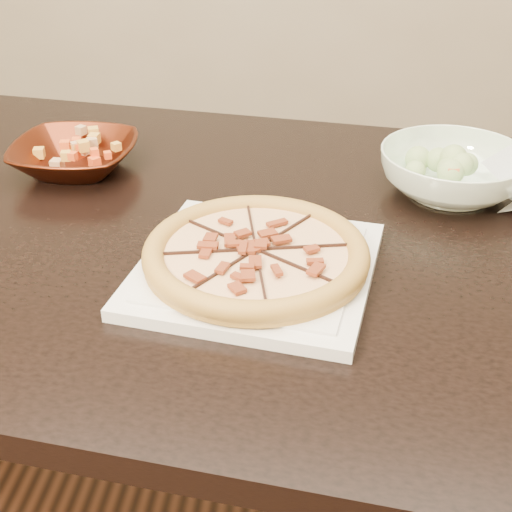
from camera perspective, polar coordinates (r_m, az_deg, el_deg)
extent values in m
cube|color=black|center=(1.13, -5.13, 1.89)|extent=(1.61, 1.15, 0.04)
cube|color=white|center=(0.98, 0.00, -1.05)|extent=(0.36, 0.36, 0.02)
cube|color=white|center=(0.98, 0.00, -0.50)|extent=(0.31, 0.31, 0.00)
cylinder|color=#BF903A|center=(0.97, 0.00, -0.10)|extent=(0.31, 0.31, 0.01)
torus|color=#BF903A|center=(0.97, 0.00, 0.30)|extent=(0.31, 0.31, 0.03)
cylinder|color=beige|center=(0.97, 0.00, 0.25)|extent=(0.25, 0.25, 0.01)
cube|color=black|center=(0.97, 0.00, 0.51)|extent=(0.06, 0.30, 0.01)
cube|color=black|center=(0.97, 0.00, 0.51)|extent=(0.26, 0.17, 0.01)
cube|color=black|center=(0.97, 0.00, 0.51)|extent=(0.30, 0.06, 0.01)
cube|color=black|center=(0.97, 0.00, 0.51)|extent=(0.17, 0.26, 0.01)
cube|color=maroon|center=(0.97, 1.31, 0.72)|extent=(0.03, 0.02, 0.00)
cube|color=maroon|center=(0.98, 2.84, 1.11)|extent=(0.03, 0.02, 0.00)
cube|color=maroon|center=(1.00, 3.97, 1.80)|extent=(0.03, 0.03, 0.00)
cube|color=maroon|center=(0.98, 1.34, 1.26)|extent=(0.03, 0.03, 0.00)
cube|color=maroon|center=(1.01, 2.01, 2.04)|extent=(0.02, 0.03, 0.00)
cube|color=maroon|center=(1.04, 2.03, 2.92)|extent=(0.02, 0.03, 0.00)
cube|color=maroon|center=(1.00, 0.49, 1.78)|extent=(0.02, 0.03, 0.00)
cube|color=maroon|center=(1.02, 0.04, 2.60)|extent=(0.02, 0.03, 0.00)
cube|color=maroon|center=(1.05, -1.05, 3.30)|extent=(0.02, 0.03, 0.00)
cube|color=maroon|center=(1.00, -1.09, 1.94)|extent=(0.02, 0.03, 0.00)
cube|color=maroon|center=(1.02, -2.50, 2.44)|extent=(0.03, 0.03, 0.00)
cube|color=maroon|center=(0.98, -1.19, 1.21)|extent=(0.03, 0.03, 0.00)
cube|color=maroon|center=(0.99, -2.81, 1.50)|extent=(0.03, 0.02, 0.00)
cube|color=maroon|center=(0.99, -4.66, 1.45)|extent=(0.03, 0.02, 0.00)
cube|color=maroon|center=(0.97, -2.12, 0.78)|extent=(0.02, 0.01, 0.00)
cube|color=maroon|center=(0.96, -3.85, 0.47)|extent=(0.03, 0.02, 0.00)
cube|color=maroon|center=(0.95, -5.42, -0.21)|extent=(0.03, 0.02, 0.00)
cube|color=maroon|center=(0.95, -2.35, -0.02)|extent=(0.03, 0.03, 0.00)
cube|color=maroon|center=(0.93, -3.41, -0.88)|extent=(0.03, 0.03, 0.00)
cube|color=maroon|center=(0.95, -0.88, 0.05)|extent=(0.02, 0.03, 0.00)
cube|color=maroon|center=(0.92, -1.37, -0.87)|extent=(0.02, 0.03, 0.00)
cube|color=maroon|center=(0.90, -1.14, -1.95)|extent=(0.02, 0.03, 0.00)
cube|color=maroon|center=(0.94, -0.02, -0.37)|extent=(0.02, 0.03, 0.00)
cube|color=maroon|center=(0.91, 0.77, -1.28)|extent=(0.02, 0.03, 0.00)
cube|color=maroon|center=(0.90, 2.31, -2.05)|extent=(0.02, 0.03, 0.00)
cube|color=maroon|center=(0.94, 1.48, -0.40)|extent=(0.03, 0.03, 0.00)
cube|color=maroon|center=(0.93, 3.21, -0.84)|extent=(0.03, 0.03, 0.00)
cube|color=maroon|center=(0.93, 5.28, -0.93)|extent=(0.03, 0.02, 0.00)
cube|color=maroon|center=(0.95, 2.86, 0.17)|extent=(0.03, 0.02, 0.00)
cube|color=maroon|center=(0.96, 4.68, 0.38)|extent=(0.02, 0.01, 0.00)
imported|color=#511F0F|center=(1.32, -14.27, 7.73)|extent=(0.22, 0.22, 0.05)
cube|color=tan|center=(1.31, -14.51, 9.36)|extent=(0.03, 0.03, 0.03)
cube|color=#EB551F|center=(1.31, -13.86, 9.44)|extent=(0.03, 0.03, 0.03)
cube|color=gold|center=(1.32, -13.27, 9.64)|extent=(0.03, 0.03, 0.03)
cube|color=tan|center=(1.33, -12.91, 9.93)|extent=(0.03, 0.03, 0.03)
cube|color=#EB551F|center=(1.31, -14.28, 9.49)|extent=(0.03, 0.03, 0.03)
cube|color=gold|center=(1.33, -14.13, 9.74)|extent=(0.03, 0.03, 0.03)
cube|color=tan|center=(1.34, -14.35, 9.95)|extent=(0.03, 0.03, 0.03)
cube|color=#EB551F|center=(1.31, -14.52, 9.39)|extent=(0.03, 0.03, 0.03)
cube|color=gold|center=(1.32, -14.84, 9.54)|extent=(0.03, 0.03, 0.03)
cube|color=tan|center=(1.33, -15.46, 9.58)|extent=(0.03, 0.03, 0.03)
cube|color=#EB551F|center=(1.33, -16.26, 9.47)|extent=(0.03, 0.03, 0.03)
cube|color=gold|center=(1.31, -14.92, 9.34)|extent=(0.03, 0.03, 0.03)
cube|color=tan|center=(1.31, -15.56, 9.19)|extent=(0.03, 0.03, 0.03)
cube|color=#EB551F|center=(1.30, -16.07, 8.92)|extent=(0.03, 0.03, 0.03)
cube|color=gold|center=(1.31, -14.61, 9.32)|extent=(0.03, 0.03, 0.03)
cube|color=tan|center=(1.30, -14.91, 9.07)|extent=(0.03, 0.03, 0.03)
cube|color=#EB551F|center=(1.28, -14.86, 8.82)|extent=(0.03, 0.03, 0.03)
cube|color=gold|center=(1.27, -14.39, 8.61)|extent=(0.03, 0.03, 0.03)
cube|color=tan|center=(1.30, -14.34, 9.22)|extent=(0.03, 0.03, 0.03)
cube|color=#EB551F|center=(1.29, -13.81, 9.12)|extent=(0.03, 0.03, 0.03)
cube|color=gold|center=(1.29, -13.04, 9.16)|extent=(0.03, 0.03, 0.03)
imported|color=white|center=(1.24, 15.44, 6.46)|extent=(0.29, 0.29, 0.08)
sphere|color=#BCD197|center=(1.22, 15.81, 8.85)|extent=(0.04, 0.04, 0.04)
sphere|color=#BCD197|center=(1.23, 16.53, 9.05)|extent=(0.04, 0.04, 0.04)
sphere|color=#BCD197|center=(1.26, 15.90, 9.61)|extent=(0.04, 0.04, 0.04)
sphere|color=#BCD197|center=(1.23, 15.44, 9.08)|extent=(0.04, 0.04, 0.04)
sphere|color=#BCD197|center=(1.22, 14.16, 9.20)|extent=(0.04, 0.04, 0.04)
sphere|color=#BCD197|center=(1.21, 15.69, 8.85)|extent=(0.04, 0.04, 0.04)
sphere|color=#BCD197|center=(1.19, 15.34, 8.49)|extent=(0.04, 0.04, 0.04)
sphere|color=#BCD197|center=(1.17, 16.54, 7.92)|extent=(0.04, 0.04, 0.04)
sphere|color=#BCD197|center=(1.21, 16.44, 8.62)|extent=(0.04, 0.04, 0.04)
cube|color=orange|center=(1.25, 16.91, 8.78)|extent=(0.02, 0.02, 0.01)
cube|color=orange|center=(1.19, 14.54, 8.12)|extent=(0.02, 0.02, 0.01)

